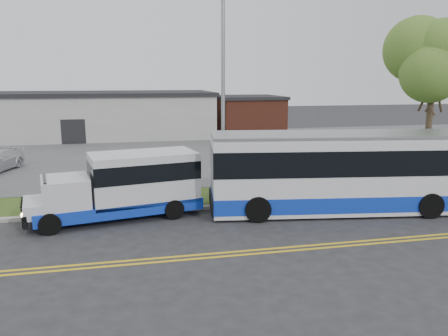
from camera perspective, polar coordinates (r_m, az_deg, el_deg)
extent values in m
plane|color=#28282B|center=(17.88, -7.73, -6.70)|extent=(140.00, 140.00, 0.00)
cube|color=gold|center=(14.29, -6.49, -11.45)|extent=(70.00, 0.12, 0.01)
cube|color=gold|center=(14.01, -6.37, -11.93)|extent=(70.00, 0.12, 0.01)
cube|color=#9E9B93|center=(18.91, -8.00, -5.45)|extent=(80.00, 0.30, 0.15)
cube|color=#32501A|center=(20.64, -8.37, -4.08)|extent=(80.00, 3.30, 0.10)
cube|color=#4C4C4F|center=(34.42, -9.97, 2.16)|extent=(80.00, 25.00, 0.10)
cube|color=#9E9E99|center=(44.36, -18.40, 6.37)|extent=(25.00, 10.00, 4.00)
cube|color=black|center=(44.24, -18.58, 9.17)|extent=(25.40, 10.40, 0.35)
cube|color=black|center=(39.55, -19.06, 4.45)|extent=(2.00, 0.15, 2.20)
cube|color=brown|center=(44.67, 3.13, 6.71)|extent=(6.00, 7.00, 3.60)
cube|color=black|center=(44.55, 3.16, 9.21)|extent=(6.30, 7.30, 0.30)
cylinder|color=#39281F|center=(25.27, 25.03, 3.45)|extent=(0.32, 0.32, 4.76)
ellipsoid|color=#476E26|center=(25.08, 25.77, 11.93)|extent=(5.20, 5.20, 4.42)
cylinder|color=gray|center=(20.20, -0.13, 9.52)|extent=(0.18, 0.18, 9.50)
cube|color=#1034B7|center=(18.33, -13.54, -4.75)|extent=(6.80, 3.40, 0.48)
cube|color=silver|center=(18.25, -10.45, -1.13)|extent=(4.55, 2.96, 2.01)
cube|color=black|center=(18.18, -10.49, -0.10)|extent=(4.57, 3.00, 0.72)
cube|color=silver|center=(17.93, -19.98, -2.96)|extent=(2.08, 2.35, 1.15)
cube|color=black|center=(17.87, -22.31, -2.56)|extent=(0.44, 1.80, 0.86)
cube|color=silver|center=(18.04, -23.21, -4.70)|extent=(1.31, 2.11, 0.53)
cube|color=black|center=(18.13, -24.50, -5.68)|extent=(0.52, 1.95, 0.48)
sphere|color=#FFD88C|center=(17.37, -24.76, -5.60)|extent=(0.22, 0.22, 0.19)
sphere|color=#FFD88C|center=(18.75, -24.67, -4.37)|extent=(0.22, 0.22, 0.19)
cylinder|color=black|center=(17.16, -21.80, -6.83)|extent=(0.84, 0.42, 0.80)
cylinder|color=black|center=(19.14, -21.99, -4.98)|extent=(0.84, 0.42, 0.80)
cylinder|color=black|center=(17.82, -6.55, -5.38)|extent=(0.84, 0.42, 0.80)
cylinder|color=black|center=(19.73, -8.28, -3.75)|extent=(0.84, 0.42, 0.80)
cube|color=silver|center=(19.35, 16.44, -0.50)|extent=(12.23, 4.33, 3.16)
cube|color=#1034B7|center=(19.60, 16.26, -3.61)|extent=(12.26, 4.36, 0.65)
cube|color=black|center=(19.24, 16.54, 1.25)|extent=(12.28, 4.38, 1.03)
cube|color=black|center=(18.06, -1.40, 0.37)|extent=(0.45, 2.49, 1.74)
cube|color=black|center=(18.43, -1.61, -4.45)|extent=(0.50, 2.71, 0.54)
cube|color=gray|center=(19.09, 16.71, 4.20)|extent=(12.23, 4.33, 0.13)
cylinder|color=black|center=(17.36, 4.43, -5.39)|extent=(1.08, 0.49, 1.04)
cylinder|color=black|center=(19.80, 3.32, -3.23)|extent=(1.08, 0.49, 1.04)
cylinder|color=black|center=(19.68, 25.32, -4.44)|extent=(1.08, 0.49, 1.04)
cylinder|color=black|center=(21.87, 22.05, -2.65)|extent=(1.08, 0.49, 1.04)
cylinder|color=black|center=(22.75, 26.24, -2.48)|extent=(1.08, 0.49, 1.04)
imported|color=black|center=(19.40, -13.67, -2.28)|extent=(0.82, 0.77, 1.88)
sphere|color=white|center=(19.37, -14.47, -4.73)|extent=(0.32, 0.32, 0.32)
sphere|color=white|center=(19.83, -12.68, -4.26)|extent=(0.32, 0.32, 0.32)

